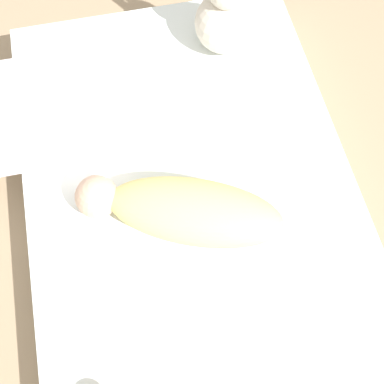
# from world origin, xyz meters

# --- Properties ---
(ground_plane) EXTENTS (12.00, 12.00, 0.00)m
(ground_plane) POSITION_xyz_m (0.00, 0.00, 0.00)
(ground_plane) COLOR #9E8466
(bed_mattress) EXTENTS (1.33, 0.91, 0.14)m
(bed_mattress) POSITION_xyz_m (0.00, 0.00, 0.07)
(bed_mattress) COLOR white
(bed_mattress) RESTS_ON ground_plane
(swaddled_baby) EXTENTS (0.34, 0.55, 0.12)m
(swaddled_baby) POSITION_xyz_m (0.11, -0.04, 0.20)
(swaddled_baby) COLOR #EFDB7F
(swaddled_baby) RESTS_ON bed_mattress
(pillow) EXTENTS (0.32, 0.37, 0.11)m
(pillow) POSITION_xyz_m (-0.28, -0.33, 0.20)
(pillow) COLOR white
(pillow) RESTS_ON bed_mattress
(bunny_plush) EXTENTS (0.19, 0.19, 0.38)m
(bunny_plush) POSITION_xyz_m (-0.46, 0.21, 0.27)
(bunny_plush) COLOR beige
(bunny_plush) RESTS_ON bed_mattress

